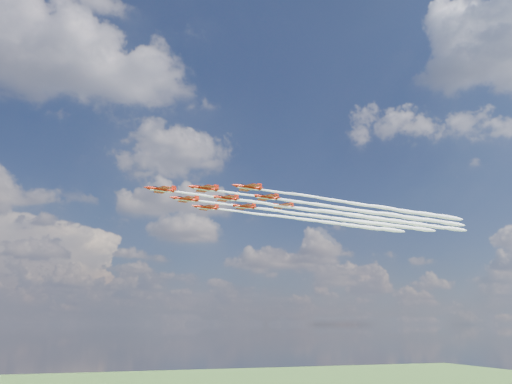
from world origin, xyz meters
TOP-DOWN VIEW (x-y plane):
  - jet_lead at (27.20, 11.01)m, footprint 100.49×24.57m
  - jet_row2_port at (38.50, 6.11)m, footprint 100.49×24.57m
  - jet_row2_starb at (35.63, 19.99)m, footprint 100.49×24.57m
  - jet_row3_port at (49.80, 1.21)m, footprint 100.49×24.57m
  - jet_row3_centre at (46.93, 15.09)m, footprint 100.49×24.57m
  - jet_row3_starb at (44.07, 28.97)m, footprint 100.49×24.57m
  - jet_row4_port at (58.23, 10.19)m, footprint 100.49×24.57m
  - jet_row4_starb at (55.37, 24.07)m, footprint 100.49×24.57m
  - jet_tail at (66.66, 19.17)m, footprint 100.49×24.57m

SIDE VIEW (x-z plane):
  - jet_lead at x=27.20m, z-range 71.98..74.35m
  - jet_row2_port at x=38.50m, z-range 71.98..74.35m
  - jet_row2_starb at x=35.63m, z-range 71.98..74.35m
  - jet_row3_port at x=49.80m, z-range 71.98..74.35m
  - jet_row3_centre at x=46.93m, z-range 71.98..74.35m
  - jet_row3_starb at x=44.07m, z-range 71.98..74.35m
  - jet_row4_port at x=58.23m, z-range 71.98..74.35m
  - jet_row4_starb at x=55.37m, z-range 71.98..74.35m
  - jet_tail at x=66.66m, z-range 71.98..74.35m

